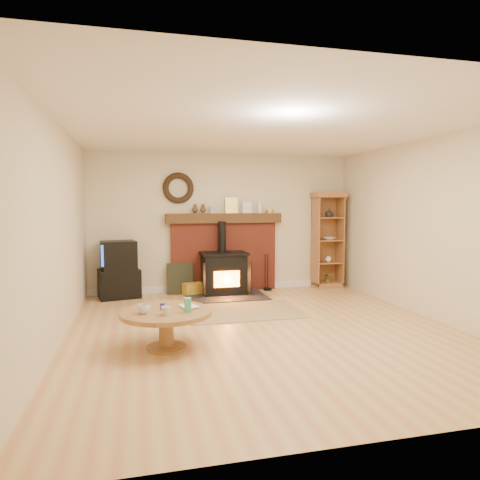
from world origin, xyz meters
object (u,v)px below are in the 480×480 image
object	(u,v)px
wood_stove	(224,274)
curio_cabinet	(327,240)
coffee_table	(166,318)
tv_unit	(119,271)

from	to	relation	value
wood_stove	curio_cabinet	world-z (taller)	curio_cabinet
coffee_table	wood_stove	bearing A→B (deg)	66.01
wood_stove	curio_cabinet	bearing A→B (deg)	7.34
tv_unit	curio_cabinet	xyz separation A→B (m)	(4.00, 0.09, 0.46)
coffee_table	tv_unit	bearing A→B (deg)	102.11
tv_unit	coffee_table	size ratio (longest dim) A/B	0.97
tv_unit	coffee_table	distance (m)	3.00
tv_unit	curio_cabinet	distance (m)	4.02
wood_stove	coffee_table	size ratio (longest dim) A/B	1.34
curio_cabinet	tv_unit	bearing A→B (deg)	-178.77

